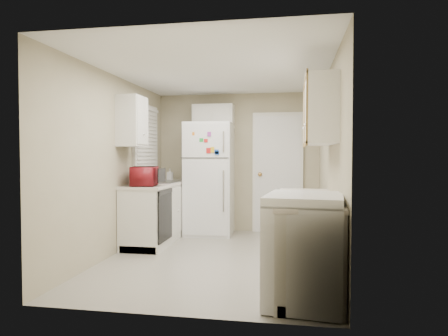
# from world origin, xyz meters

# --- Properties ---
(floor) EXTENTS (3.80, 3.80, 0.00)m
(floor) POSITION_xyz_m (0.00, 0.00, 0.00)
(floor) COLOR #AEA99C
(floor) RESTS_ON ground
(ceiling) EXTENTS (3.80, 3.80, 0.00)m
(ceiling) POSITION_xyz_m (0.00, 0.00, 2.40)
(ceiling) COLOR white
(ceiling) RESTS_ON floor
(wall_left) EXTENTS (3.80, 3.80, 0.00)m
(wall_left) POSITION_xyz_m (-1.40, 0.00, 1.20)
(wall_left) COLOR tan
(wall_left) RESTS_ON floor
(wall_right) EXTENTS (3.80, 3.80, 0.00)m
(wall_right) POSITION_xyz_m (1.40, 0.00, 1.20)
(wall_right) COLOR tan
(wall_right) RESTS_ON floor
(wall_back) EXTENTS (2.80, 2.80, 0.00)m
(wall_back) POSITION_xyz_m (0.00, 1.90, 1.20)
(wall_back) COLOR tan
(wall_back) RESTS_ON floor
(wall_front) EXTENTS (2.80, 2.80, 0.00)m
(wall_front) POSITION_xyz_m (0.00, -1.90, 1.20)
(wall_front) COLOR tan
(wall_front) RESTS_ON floor
(left_counter) EXTENTS (0.60, 1.80, 0.90)m
(left_counter) POSITION_xyz_m (-1.10, 0.90, 0.45)
(left_counter) COLOR silver
(left_counter) RESTS_ON floor
(dishwasher) EXTENTS (0.03, 0.58, 0.72)m
(dishwasher) POSITION_xyz_m (-0.81, 0.30, 0.49)
(dishwasher) COLOR black
(dishwasher) RESTS_ON floor
(sink) EXTENTS (0.54, 0.74, 0.16)m
(sink) POSITION_xyz_m (-1.10, 1.05, 0.86)
(sink) COLOR gray
(sink) RESTS_ON left_counter
(microwave) EXTENTS (0.53, 0.37, 0.32)m
(microwave) POSITION_xyz_m (-1.10, 0.29, 1.05)
(microwave) COLOR maroon
(microwave) RESTS_ON left_counter
(soap_bottle) EXTENTS (0.09, 0.10, 0.20)m
(soap_bottle) POSITION_xyz_m (-1.15, 1.63, 1.00)
(soap_bottle) COLOR beige
(soap_bottle) RESTS_ON left_counter
(window_blinds) EXTENTS (0.10, 0.98, 1.08)m
(window_blinds) POSITION_xyz_m (-1.36, 1.05, 1.60)
(window_blinds) COLOR silver
(window_blinds) RESTS_ON wall_left
(upper_cabinet_left) EXTENTS (0.30, 0.45, 0.70)m
(upper_cabinet_left) POSITION_xyz_m (-1.25, 0.22, 1.80)
(upper_cabinet_left) COLOR silver
(upper_cabinet_left) RESTS_ON wall_left
(refrigerator) EXTENTS (0.80, 0.78, 1.87)m
(refrigerator) POSITION_xyz_m (-0.42, 1.52, 0.93)
(refrigerator) COLOR white
(refrigerator) RESTS_ON floor
(cabinet_over_fridge) EXTENTS (0.70, 0.30, 0.40)m
(cabinet_over_fridge) POSITION_xyz_m (-0.40, 1.75, 2.00)
(cabinet_over_fridge) COLOR silver
(cabinet_over_fridge) RESTS_ON wall_back
(interior_door) EXTENTS (0.86, 0.06, 2.08)m
(interior_door) POSITION_xyz_m (0.70, 1.86, 1.02)
(interior_door) COLOR white
(interior_door) RESTS_ON floor
(right_counter) EXTENTS (0.60, 2.00, 0.90)m
(right_counter) POSITION_xyz_m (1.10, -0.80, 0.45)
(right_counter) COLOR silver
(right_counter) RESTS_ON floor
(stove) EXTENTS (0.74, 0.88, 0.99)m
(stove) POSITION_xyz_m (1.07, -1.40, 0.50)
(stove) COLOR white
(stove) RESTS_ON floor
(upper_cabinet_right) EXTENTS (0.30, 1.20, 0.70)m
(upper_cabinet_right) POSITION_xyz_m (1.25, -0.50, 1.80)
(upper_cabinet_right) COLOR silver
(upper_cabinet_right) RESTS_ON wall_right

